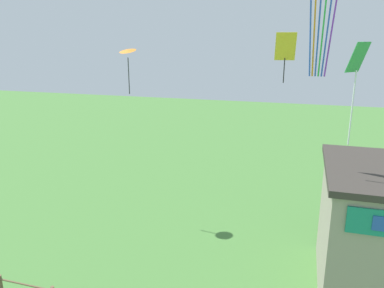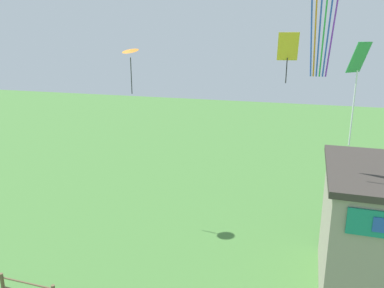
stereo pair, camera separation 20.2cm
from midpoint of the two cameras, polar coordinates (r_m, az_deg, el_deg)
name	(u,v)px [view 1 (the left image)]	position (r m, az deg, el deg)	size (l,w,h in m)	color
kite_green_diamond	(356,73)	(13.34, 23.33, 9.95)	(0.75, 0.80, 3.37)	green
kite_orange_delta	(128,53)	(20.34, -10.05, 13.55)	(1.06, 1.05, 2.42)	orange
kite_yellow_diamond	(285,49)	(19.32, 13.74, 13.89)	(1.03, 0.52, 2.43)	yellow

